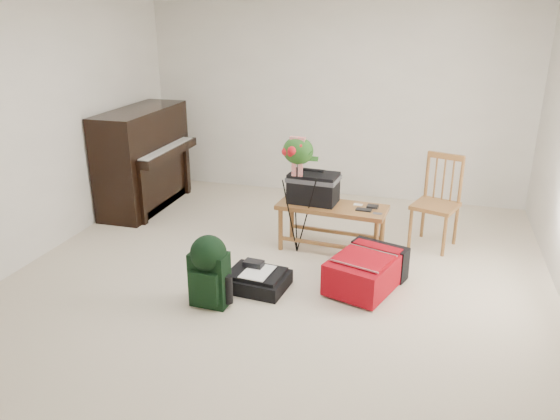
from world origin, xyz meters
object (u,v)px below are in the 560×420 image
(bench, at_px, (319,194))
(flower_stand, at_px, (298,196))
(red_suitcase, at_px, (367,268))
(black_duffel, at_px, (256,279))
(dining_chair, at_px, (436,203))
(green_backpack, at_px, (209,268))
(piano, at_px, (144,161))

(bench, relative_size, flower_stand, 0.91)
(red_suitcase, height_order, black_duffel, red_suitcase)
(dining_chair, bearing_deg, green_backpack, -115.93)
(bench, xyz_separation_m, dining_chair, (1.17, 0.42, -0.13))
(red_suitcase, relative_size, black_duffel, 1.52)
(black_duffel, relative_size, flower_stand, 0.47)
(piano, xyz_separation_m, flower_stand, (2.21, -0.85, 0.02))
(red_suitcase, bearing_deg, dining_chair, 81.61)
(dining_chair, height_order, flower_stand, flower_stand)
(dining_chair, relative_size, flower_stand, 0.78)
(green_backpack, bearing_deg, bench, 68.85)
(bench, relative_size, dining_chair, 1.17)
(black_duffel, bearing_deg, bench, 76.80)
(bench, distance_m, dining_chair, 1.25)
(bench, xyz_separation_m, black_duffel, (-0.35, -1.02, -0.52))
(dining_chair, xyz_separation_m, flower_stand, (-1.36, -0.57, 0.14))
(bench, relative_size, black_duffel, 1.94)
(red_suitcase, bearing_deg, black_duffel, -142.77)
(black_duffel, bearing_deg, dining_chair, 49.16)
(black_duffel, xyz_separation_m, green_backpack, (-0.29, -0.39, 0.27))
(dining_chair, height_order, black_duffel, dining_chair)
(black_duffel, xyz_separation_m, flower_stand, (0.16, 0.87, 0.53))
(piano, relative_size, black_duffel, 2.54)
(red_suitcase, distance_m, flower_stand, 1.06)
(green_backpack, bearing_deg, red_suitcase, 33.11)
(green_backpack, height_order, flower_stand, flower_stand)
(dining_chair, height_order, green_backpack, dining_chair)
(piano, relative_size, green_backpack, 2.35)
(bench, xyz_separation_m, green_backpack, (-0.64, -1.42, -0.26))
(piano, bearing_deg, green_backpack, -50.32)
(dining_chair, distance_m, green_backpack, 2.58)
(bench, bearing_deg, black_duffel, -104.18)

